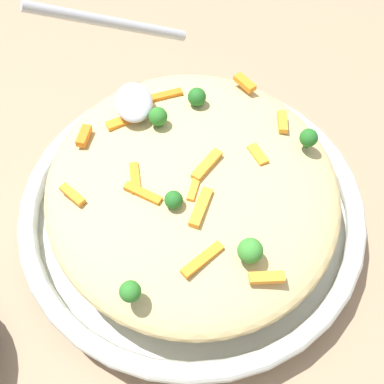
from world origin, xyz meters
TOP-DOWN VIEW (x-y plane):
  - ground_plane at (0.00, 0.00)m, footprint 2.40×2.40m
  - serving_bowl at (0.00, 0.00)m, footprint 0.37×0.37m
  - pasta_mound at (0.00, 0.00)m, footprint 0.32×0.30m
  - carrot_piece_0 at (0.12, 0.04)m, footprint 0.01×0.03m
  - carrot_piece_1 at (-0.11, -0.01)m, footprint 0.01×0.04m
  - carrot_piece_2 at (0.02, -0.05)m, footprint 0.03×0.04m
  - carrot_piece_3 at (-0.01, 0.07)m, footprint 0.03×0.02m
  - carrot_piece_4 at (0.10, -0.01)m, footprint 0.03×0.04m
  - carrot_piece_5 at (-0.06, -0.10)m, footprint 0.03×0.02m
  - carrot_piece_6 at (0.05, -0.00)m, footprint 0.04×0.03m
  - carrot_piece_7 at (-0.00, -0.06)m, footprint 0.04×0.01m
  - carrot_piece_8 at (-0.00, 0.01)m, footprint 0.03×0.04m
  - carrot_piece_9 at (0.01, -0.12)m, footprint 0.03×0.02m
  - carrot_piece_10 at (0.02, -0.00)m, footprint 0.04×0.02m
  - carrot_piece_11 at (-0.05, 0.11)m, footprint 0.03×0.01m
  - carrot_piece_12 at (-0.11, 0.08)m, footprint 0.03×0.02m
  - carrot_piece_13 at (-0.08, -0.06)m, footprint 0.02×0.04m
  - broccoli_floret_0 at (0.12, -0.07)m, footprint 0.02×0.02m
  - broccoli_floret_1 at (-0.09, 0.02)m, footprint 0.02×0.02m
  - broccoli_floret_2 at (0.04, -0.02)m, footprint 0.02×0.02m
  - broccoli_floret_3 at (-0.06, -0.02)m, footprint 0.02×0.02m
  - broccoli_floret_4 at (0.10, 0.03)m, footprint 0.02×0.02m
  - broccoli_floret_5 at (-0.01, 0.12)m, footprint 0.02×0.02m
  - serving_spoon at (-0.12, -0.05)m, footprint 0.13×0.17m

SIDE VIEW (x-z plane):
  - ground_plane at x=0.00m, z-range 0.00..0.00m
  - serving_bowl at x=0.00m, z-range 0.00..0.05m
  - pasta_mound at x=0.00m, z-range 0.04..0.10m
  - carrot_piece_1 at x=-0.11m, z-range 0.10..0.10m
  - carrot_piece_9 at x=0.01m, z-range 0.10..0.10m
  - carrot_piece_13 at x=-0.08m, z-range 0.10..0.10m
  - carrot_piece_0 at x=0.12m, z-range 0.10..0.10m
  - carrot_piece_11 at x=-0.05m, z-range 0.10..0.10m
  - carrot_piece_12 at x=-0.11m, z-range 0.10..0.10m
  - carrot_piece_5 at x=-0.06m, z-range 0.10..0.10m
  - carrot_piece_4 at x=0.10m, z-range 0.10..0.10m
  - carrot_piece_3 at x=-0.01m, z-range 0.10..0.10m
  - carrot_piece_7 at x=0.00m, z-range 0.10..0.10m
  - carrot_piece_2 at x=0.02m, z-range 0.10..0.11m
  - carrot_piece_10 at x=0.02m, z-range 0.10..0.11m
  - carrot_piece_6 at x=0.05m, z-range 0.10..0.11m
  - carrot_piece_8 at x=0.00m, z-range 0.10..0.11m
  - broccoli_floret_5 at x=-0.01m, z-range 0.10..0.12m
  - broccoli_floret_0 at x=0.12m, z-range 0.10..0.12m
  - broccoli_floret_1 at x=-0.09m, z-range 0.10..0.12m
  - broccoli_floret_4 at x=0.10m, z-range 0.10..0.12m
  - broccoli_floret_2 at x=0.04m, z-range 0.10..0.12m
  - broccoli_floret_3 at x=-0.06m, z-range 0.10..0.12m
  - serving_spoon at x=-0.12m, z-range 0.08..0.17m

